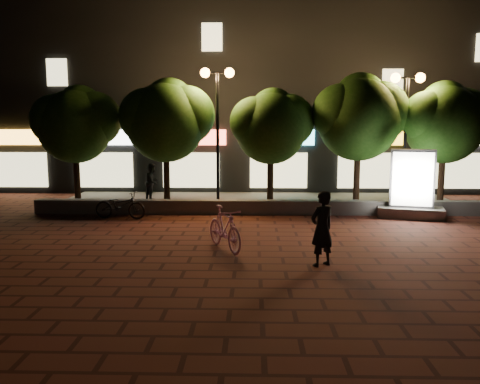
{
  "coord_description": "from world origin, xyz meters",
  "views": [
    {
      "loc": [
        -0.16,
        -13.04,
        3.21
      ],
      "look_at": [
        -0.56,
        1.5,
        1.15
      ],
      "focal_mm": 36.13,
      "sensor_mm": 36.0,
      "label": 1
    }
  ],
  "objects_px": {
    "tree_far_right": "(445,119)",
    "tree_far_left": "(76,122)",
    "tree_right": "(360,114)",
    "scooter_pink": "(225,228)",
    "scooter_parked": "(120,205)",
    "street_lamp_left": "(217,102)",
    "rider": "(322,229)",
    "ad_kiosk": "(411,190)",
    "street_lamp_right": "(407,105)",
    "tree_mid": "(272,124)",
    "tree_left": "(167,118)",
    "pedestrian": "(152,182)"
  },
  "relations": [
    {
      "from": "tree_far_right",
      "to": "tree_far_left",
      "type": "bearing_deg",
      "value": -180.0
    },
    {
      "from": "tree_far_left",
      "to": "tree_mid",
      "type": "bearing_deg",
      "value": -0.0
    },
    {
      "from": "scooter_pink",
      "to": "scooter_parked",
      "type": "xyz_separation_m",
      "value": [
        -3.79,
        4.0,
        -0.09
      ]
    },
    {
      "from": "street_lamp_right",
      "to": "scooter_parked",
      "type": "distance_m",
      "value": 10.96
    },
    {
      "from": "scooter_pink",
      "to": "rider",
      "type": "xyz_separation_m",
      "value": [
        2.28,
        -1.33,
        0.3
      ]
    },
    {
      "from": "tree_right",
      "to": "ad_kiosk",
      "type": "bearing_deg",
      "value": -54.14
    },
    {
      "from": "scooter_parked",
      "to": "scooter_pink",
      "type": "bearing_deg",
      "value": -129.39
    },
    {
      "from": "scooter_pink",
      "to": "pedestrian",
      "type": "xyz_separation_m",
      "value": [
        -3.4,
        7.44,
        0.28
      ]
    },
    {
      "from": "rider",
      "to": "scooter_parked",
      "type": "height_order",
      "value": "rider"
    },
    {
      "from": "tree_left",
      "to": "street_lamp_right",
      "type": "bearing_deg",
      "value": -1.68
    },
    {
      "from": "street_lamp_left",
      "to": "ad_kiosk",
      "type": "xyz_separation_m",
      "value": [
        6.78,
        -1.7,
        -3.08
      ]
    },
    {
      "from": "street_lamp_left",
      "to": "street_lamp_right",
      "type": "xyz_separation_m",
      "value": [
        7.0,
        0.0,
        -0.13
      ]
    },
    {
      "from": "tree_far_left",
      "to": "scooter_pink",
      "type": "relative_size",
      "value": 2.48
    },
    {
      "from": "street_lamp_right",
      "to": "rider",
      "type": "height_order",
      "value": "street_lamp_right"
    },
    {
      "from": "tree_mid",
      "to": "tree_right",
      "type": "relative_size",
      "value": 0.89
    },
    {
      "from": "tree_mid",
      "to": "street_lamp_left",
      "type": "xyz_separation_m",
      "value": [
        -2.05,
        -0.26,
        0.81
      ]
    },
    {
      "from": "scooter_pink",
      "to": "ad_kiosk",
      "type": "bearing_deg",
      "value": 8.04
    },
    {
      "from": "ad_kiosk",
      "to": "scooter_parked",
      "type": "bearing_deg",
      "value": -177.12
    },
    {
      "from": "tree_far_right",
      "to": "rider",
      "type": "xyz_separation_m",
      "value": [
        -5.65,
        -7.79,
        -2.51
      ]
    },
    {
      "from": "scooter_parked",
      "to": "street_lamp_left",
      "type": "bearing_deg",
      "value": -48.08
    },
    {
      "from": "tree_left",
      "to": "pedestrian",
      "type": "height_order",
      "value": "tree_left"
    },
    {
      "from": "tree_left",
      "to": "street_lamp_left",
      "type": "height_order",
      "value": "street_lamp_left"
    },
    {
      "from": "tree_left",
      "to": "scooter_pink",
      "type": "height_order",
      "value": "tree_left"
    },
    {
      "from": "tree_far_left",
      "to": "tree_far_right",
      "type": "relative_size",
      "value": 0.97
    },
    {
      "from": "street_lamp_left",
      "to": "street_lamp_right",
      "type": "distance_m",
      "value": 7.0
    },
    {
      "from": "tree_mid",
      "to": "scooter_pink",
      "type": "xyz_separation_m",
      "value": [
        -1.43,
        -6.46,
        -2.66
      ]
    },
    {
      "from": "tree_mid",
      "to": "scooter_pink",
      "type": "bearing_deg",
      "value": -102.52
    },
    {
      "from": "scooter_pink",
      "to": "pedestrian",
      "type": "height_order",
      "value": "pedestrian"
    },
    {
      "from": "tree_mid",
      "to": "tree_right",
      "type": "bearing_deg",
      "value": 0.0
    },
    {
      "from": "street_lamp_right",
      "to": "ad_kiosk",
      "type": "distance_m",
      "value": 3.41
    },
    {
      "from": "tree_far_left",
      "to": "street_lamp_right",
      "type": "relative_size",
      "value": 0.93
    },
    {
      "from": "street_lamp_left",
      "to": "rider",
      "type": "bearing_deg",
      "value": -68.94
    },
    {
      "from": "tree_right",
      "to": "tree_far_right",
      "type": "height_order",
      "value": "tree_right"
    },
    {
      "from": "tree_far_left",
      "to": "tree_right",
      "type": "bearing_deg",
      "value": 0.0
    },
    {
      "from": "tree_left",
      "to": "pedestrian",
      "type": "relative_size",
      "value": 3.2
    },
    {
      "from": "tree_right",
      "to": "scooter_pink",
      "type": "bearing_deg",
      "value": -126.28
    },
    {
      "from": "street_lamp_left",
      "to": "pedestrian",
      "type": "height_order",
      "value": "street_lamp_left"
    },
    {
      "from": "tree_right",
      "to": "tree_far_right",
      "type": "relative_size",
      "value": 1.06
    },
    {
      "from": "tree_far_right",
      "to": "street_lamp_left",
      "type": "distance_m",
      "value": 8.58
    },
    {
      "from": "tree_far_right",
      "to": "rider",
      "type": "relative_size",
      "value": 2.76
    },
    {
      "from": "street_lamp_left",
      "to": "rider",
      "type": "distance_m",
      "value": 8.67
    },
    {
      "from": "tree_left",
      "to": "tree_mid",
      "type": "height_order",
      "value": "tree_left"
    },
    {
      "from": "tree_left",
      "to": "tree_far_right",
      "type": "height_order",
      "value": "tree_left"
    },
    {
      "from": "ad_kiosk",
      "to": "scooter_pink",
      "type": "bearing_deg",
      "value": -143.88
    },
    {
      "from": "pedestrian",
      "to": "street_lamp_right",
      "type": "bearing_deg",
      "value": -80.49
    },
    {
      "from": "tree_mid",
      "to": "tree_far_right",
      "type": "bearing_deg",
      "value": 0.0
    },
    {
      "from": "tree_right",
      "to": "scooter_parked",
      "type": "relative_size",
      "value": 2.86
    },
    {
      "from": "ad_kiosk",
      "to": "tree_left",
      "type": "bearing_deg",
      "value": 167.31
    },
    {
      "from": "street_lamp_right",
      "to": "ad_kiosk",
      "type": "height_order",
      "value": "street_lamp_right"
    },
    {
      "from": "ad_kiosk",
      "to": "tree_far_right",
      "type": "bearing_deg",
      "value": 47.83
    }
  ]
}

